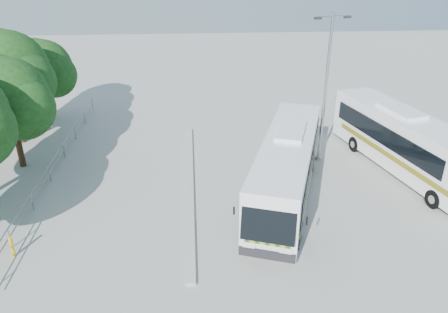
{
  "coord_description": "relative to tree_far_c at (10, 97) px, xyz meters",
  "views": [
    {
      "loc": [
        -2.02,
        -19.01,
        11.65
      ],
      "look_at": [
        -0.43,
        1.84,
        1.73
      ],
      "focal_mm": 35.0,
      "sensor_mm": 36.0,
      "label": 1
    }
  ],
  "objects": [
    {
      "name": "kerb_divider",
      "position": [
        9.82,
        -3.1,
        -4.18
      ],
      "size": [
        0.4,
        16.0,
        0.15
      ],
      "primitive_type": "cube",
      "color": "#B2B2AD",
      "rests_on": "ground"
    },
    {
      "name": "railing",
      "position": [
        2.12,
        -1.1,
        -3.52
      ],
      "size": [
        0.06,
        22.0,
        1.0
      ],
      "color": "gray",
      "rests_on": "ground"
    },
    {
      "name": "coach_main",
      "position": [
        14.77,
        -4.7,
        -2.5
      ],
      "size": [
        5.94,
        11.67,
        3.21
      ],
      "rotation": [
        0.0,
        0.0,
        -0.33
      ],
      "color": "white",
      "rests_on": "ground"
    },
    {
      "name": "lamppost",
      "position": [
        17.73,
        -0.45,
        0.52
      ],
      "size": [
        2.11,
        0.6,
        8.66
      ],
      "rotation": [
        0.0,
        0.0,
        0.2
      ],
      "color": "#95979D",
      "rests_on": "ground"
    },
    {
      "name": "tree_far_c",
      "position": [
        0.0,
        0.0,
        0.0
      ],
      "size": [
        4.97,
        4.69,
        6.49
      ],
      "color": "#382314",
      "rests_on": "ground"
    },
    {
      "name": "tree_far_d",
      "position": [
        -1.19,
        3.7,
        0.56
      ],
      "size": [
        5.62,
        5.3,
        7.33
      ],
      "color": "#382314",
      "rests_on": "ground"
    },
    {
      "name": "coach_adjacent",
      "position": [
        22.13,
        -2.45,
        -2.45
      ],
      "size": [
        4.96,
        12.13,
        3.3
      ],
      "rotation": [
        0.0,
        0.0,
        0.22
      ],
      "color": "white",
      "rests_on": "ground"
    },
    {
      "name": "tree_far_e",
      "position": [
        -0.51,
        8.2,
        -0.37
      ],
      "size": [
        4.54,
        4.28,
        5.92
      ],
      "color": "#382314",
      "rests_on": "ground"
    },
    {
      "name": "bollard",
      "position": [
        2.42,
        -8.71,
        -3.76
      ],
      "size": [
        0.17,
        0.17,
        0.99
      ],
      "primitive_type": "cylinder",
      "rotation": [
        0.0,
        0.0,
        0.29
      ],
      "color": "gold",
      "rests_on": "ground"
    },
    {
      "name": "ground",
      "position": [
        12.12,
        -5.1,
        -4.26
      ],
      "size": [
        100.0,
        100.0,
        0.0
      ],
      "primitive_type": "plane",
      "color": "#ADADA7",
      "rests_on": "ground"
    }
  ]
}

